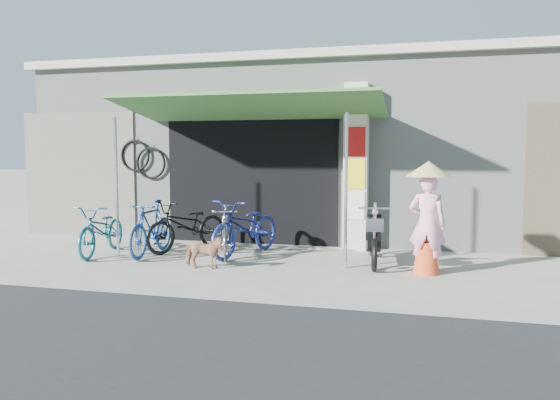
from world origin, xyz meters
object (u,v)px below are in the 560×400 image
(bike_black, at_px, (188,225))
(nun, at_px, (427,218))
(bike_teal, at_px, (102,230))
(bike_silver, at_px, (225,231))
(bike_navy, at_px, (246,227))
(bike_blue, at_px, (151,228))
(street_dog, at_px, (204,252))
(moped, at_px, (373,236))

(bike_black, bearing_deg, nun, 15.58)
(bike_teal, bearing_deg, bike_silver, 1.30)
(bike_black, xyz_separation_m, bike_navy, (1.16, -0.16, 0.03))
(bike_blue, relative_size, street_dog, 2.58)
(bike_teal, xyz_separation_m, street_dog, (2.15, -0.65, -0.18))
(bike_teal, height_order, bike_black, bike_black)
(bike_teal, bearing_deg, moped, -2.45)
(bike_silver, bearing_deg, nun, -27.22)
(bike_teal, height_order, street_dog, bike_teal)
(bike_blue, distance_m, bike_navy, 1.63)
(bike_silver, xyz_separation_m, street_dog, (0.02, -1.00, -0.18))
(moped, xyz_separation_m, nun, (0.82, -0.57, 0.38))
(bike_blue, distance_m, moped, 3.75)
(bike_teal, relative_size, bike_black, 0.95)
(nun, bearing_deg, bike_navy, -6.02)
(bike_navy, relative_size, moped, 1.10)
(bike_silver, height_order, street_dog, bike_silver)
(bike_navy, relative_size, street_dog, 3.06)
(street_dog, bearing_deg, bike_blue, 50.55)
(bike_blue, relative_size, nun, 0.96)
(bike_black, xyz_separation_m, moped, (3.33, -0.29, -0.02))
(moped, relative_size, nun, 1.03)
(bike_black, bearing_deg, street_dog, -30.10)
(bike_navy, bearing_deg, street_dog, -85.77)
(moped, bearing_deg, nun, -40.87)
(bike_teal, distance_m, bike_blue, 0.87)
(bike_black, height_order, bike_silver, bike_black)
(bike_blue, height_order, street_dog, bike_blue)
(bike_blue, bearing_deg, bike_silver, 6.89)
(bike_black, distance_m, bike_navy, 1.18)
(bike_blue, bearing_deg, bike_teal, -172.02)
(bike_teal, distance_m, moped, 4.62)
(bike_black, relative_size, bike_navy, 0.94)
(bike_teal, xyz_separation_m, moped, (4.59, 0.45, 0.00))
(bike_teal, distance_m, bike_black, 1.46)
(bike_teal, xyz_separation_m, bike_navy, (2.43, 0.58, 0.05))
(street_dog, distance_m, nun, 3.35)
(bike_silver, relative_size, nun, 0.89)
(bike_teal, xyz_separation_m, bike_black, (1.26, 0.74, 0.02))
(bike_teal, bearing_deg, bike_black, 22.29)
(bike_black, relative_size, bike_silver, 1.20)
(moped, bearing_deg, bike_teal, 179.36)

